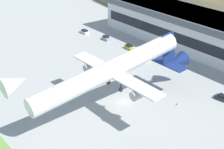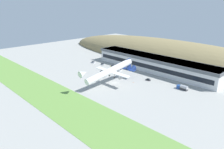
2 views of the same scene
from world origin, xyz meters
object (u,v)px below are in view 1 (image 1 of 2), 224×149
at_px(cargo_airplane, 111,71).
at_px(service_car_1, 222,97).
at_px(service_car_2, 129,47).
at_px(box_truck, 141,55).
at_px(service_car_0, 106,38).
at_px(service_car_3, 84,32).
at_px(traffic_cone_0, 177,104).

relative_size(cargo_airplane, service_car_1, 13.52).
height_order(service_car_2, box_truck, box_truck).
relative_size(service_car_0, service_car_1, 0.98).
bearing_deg(box_truck, service_car_1, -2.56).
height_order(service_car_0, service_car_2, service_car_0).
bearing_deg(box_truck, service_car_3, 179.90).
distance_m(service_car_0, service_car_1, 56.52).
distance_m(cargo_airplane, traffic_cone_0, 19.33).
bearing_deg(box_truck, cargo_airplane, -54.30).
height_order(cargo_airplane, box_truck, cargo_airplane).
relative_size(service_car_1, box_truck, 0.63).
bearing_deg(cargo_airplane, traffic_cone_0, 55.97).
xyz_separation_m(cargo_airplane, service_car_2, (-29.17, 29.93, -9.16)).
relative_size(service_car_1, traffic_cone_0, 6.82).
bearing_deg(service_car_3, service_car_0, 10.70).
bearing_deg(service_car_0, cargo_airplane, -34.84).
relative_size(service_car_0, box_truck, 0.62).
bearing_deg(service_car_0, service_car_1, -3.82).
distance_m(service_car_1, service_car_2, 43.94).
bearing_deg(cargo_airplane, service_car_0, 145.16).
bearing_deg(box_truck, service_car_0, 174.28).
bearing_deg(service_car_1, box_truck, 177.44).
height_order(cargo_airplane, service_car_3, cargo_airplane).
bearing_deg(traffic_cone_0, service_car_2, 157.49).
xyz_separation_m(service_car_1, box_truck, (-33.85, 1.51, 0.98)).
bearing_deg(cargo_airplane, service_car_3, 153.27).
relative_size(service_car_0, traffic_cone_0, 6.68).
relative_size(service_car_0, service_car_3, 0.84).
relative_size(service_car_0, service_car_2, 0.85).
xyz_separation_m(cargo_airplane, service_car_1, (14.53, 25.37, -9.22)).
xyz_separation_m(service_car_0, traffic_cone_0, (51.27, -15.20, -0.42)).
bearing_deg(service_car_1, traffic_cone_0, -114.11).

